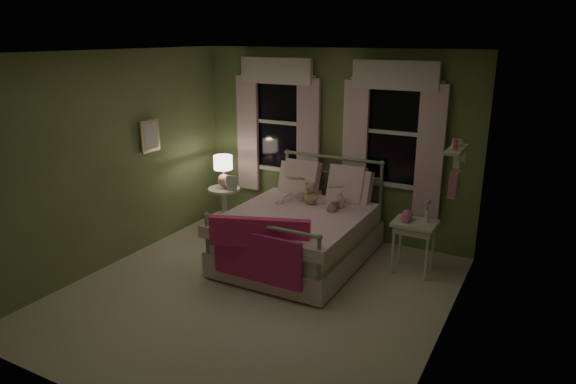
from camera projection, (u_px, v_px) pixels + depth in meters
The scene contains 18 objects.
room_shell at pixel (253, 181), 5.34m from camera, with size 4.20×4.20×4.20m.
bed at pixel (301, 231), 6.47m from camera, with size 1.58×2.04×1.18m.
pink_throw at pixel (258, 243), 5.54m from camera, with size 1.10×0.47×0.71m.
child_left at pixel (297, 176), 6.78m from camera, with size 0.29×0.19×0.80m, color #F7D1DD.
child_right at pixel (336, 185), 6.54m from camera, with size 0.35×0.27×0.71m, color #F7D1DD.
book_left at pixel (288, 181), 6.57m from camera, with size 0.20×0.27×0.03m, color beige.
book_right at pixel (328, 190), 6.33m from camera, with size 0.20×0.27×0.02m, color beige.
teddy_bear at pixel (311, 195), 6.57m from camera, with size 0.23×0.18×0.31m.
nightstand_left at pixel (225, 203), 7.44m from camera, with size 0.46×0.46×0.65m.
table_lamp at pixel (223, 168), 7.28m from camera, with size 0.27×0.27×0.45m.
book_nightstand at pixel (227, 190), 7.25m from camera, with size 0.16×0.22×0.02m, color beige.
nightstand_right at pixel (415, 229), 6.08m from camera, with size 0.50×0.40×0.64m.
pink_toy at pixel (407, 216), 6.07m from camera, with size 0.14×0.20×0.14m.
bud_vase at pixel (427, 211), 6.00m from camera, with size 0.06×0.06×0.28m.
window_left at pixel (277, 118), 7.34m from camera, with size 1.34×0.13×1.96m.
window_right at pixel (393, 127), 6.57m from camera, with size 1.34×0.13×1.96m.
wall_shelf at pixel (456, 167), 5.01m from camera, with size 0.15×0.50×0.60m.
framed_picture at pixel (150, 136), 6.67m from camera, with size 0.03×0.32×0.42m.
Camera 1 is at (2.75, -4.35, 2.77)m, focal length 32.00 mm.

